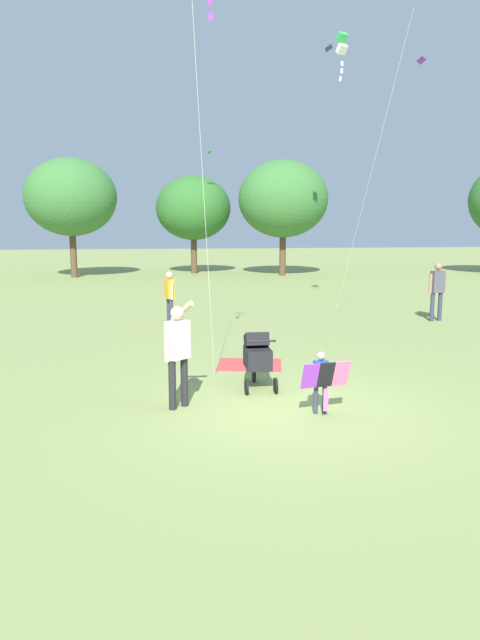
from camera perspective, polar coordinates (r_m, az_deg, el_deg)
ground_plane at (r=9.42m, az=5.10°, el=-8.79°), size 120.00×120.00×0.00m
treeline_distant at (r=32.96m, az=-2.50°, el=11.65°), size 41.05×7.79×6.46m
child_with_butterfly_kite at (r=9.09m, az=8.09°, el=-5.61°), size 0.80×0.40×0.99m
person_adult_flyer at (r=9.27m, az=-6.20°, el=-2.69°), size 0.49×0.67×1.74m
stroller at (r=10.43m, az=1.73°, el=-3.48°), size 0.56×1.08×1.03m
kite_orange_delta at (r=19.33m, az=10.10°, el=25.06°), size 0.84×3.77×8.60m
distant_kites_cluster at (r=33.91m, az=7.85°, el=25.21°), size 16.84×14.73×6.89m
person_red_shirt at (r=18.53m, az=18.91°, el=3.12°), size 0.57×0.30×1.79m
person_sitting_far at (r=17.15m, az=-6.98°, el=2.64°), size 0.30×0.48×1.56m
picnic_blanket at (r=12.21m, az=0.97°, el=-4.43°), size 1.51×1.35×0.02m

